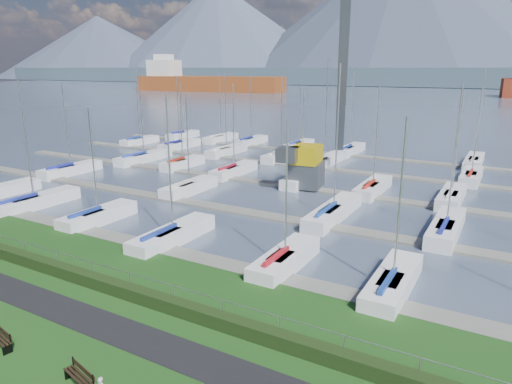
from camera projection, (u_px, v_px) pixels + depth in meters
The scene contains 11 objects.
path at pixel (101, 324), 21.75m from camera, with size 160.00×2.00×0.04m, color black.
water at pixel (485, 92), 242.59m from camera, with size 800.00×540.00×0.20m, color #48556A.
hedge at pixel (139, 295), 23.85m from camera, with size 80.00×0.70×0.70m, color black.
fence at pixel (144, 277), 23.96m from camera, with size 0.04×0.04×80.00m, color gray.
foothill at pixel (494, 77), 299.66m from camera, with size 900.00×80.00×12.00m, color #485B69.
docks at pixel (324, 191), 46.15m from camera, with size 90.00×41.60×0.25m.
bench_left at pixel (0, 338), 19.96m from camera, with size 1.85×0.76×0.85m.
bench_right at pixel (80, 377), 17.42m from camera, with size 1.85×0.83×0.85m.
crane at pixel (316, 133), 46.88m from camera, with size 6.44×13.21×22.35m.
cargo_ship_west at pixel (203, 83), 244.22m from camera, with size 81.63×27.83×21.50m.
sailboat_fleet at pixel (318, 132), 47.97m from camera, with size 75.79×49.79×13.53m.
Camera 1 is at (15.96, -16.16, 11.83)m, focal length 32.00 mm.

